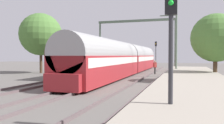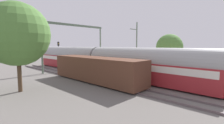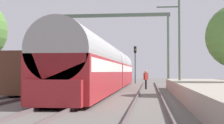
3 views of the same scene
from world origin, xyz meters
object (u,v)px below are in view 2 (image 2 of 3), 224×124
freight_car (96,69)px  catenary_gantry (75,37)px  person_crossing (111,64)px  passenger_train (98,60)px  railway_signal_far (59,50)px

freight_car → catenary_gantry: (3.85, 9.88, 4.13)m
freight_car → person_crossing: (7.38, 4.75, -0.44)m
freight_car → person_crossing: bearing=32.7°
passenger_train → railway_signal_far: bearing=83.0°
person_crossing → railway_signal_far: (-1.62, 14.76, 2.20)m
passenger_train → catenary_gantry: catenary_gantry is taller
railway_signal_far → catenary_gantry: catenary_gantry is taller
freight_car → passenger_train: bearing=46.1°
passenger_train → catenary_gantry: size_ratio=2.72×
passenger_train → person_crossing: 3.73m
person_crossing → catenary_gantry: size_ratio=0.14×
freight_car → railway_signal_far: (5.77, 19.51, 1.76)m
catenary_gantry → railway_signal_far: bearing=78.7°
catenary_gantry → passenger_train: bearing=-90.0°
passenger_train → person_crossing: size_ratio=18.99×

